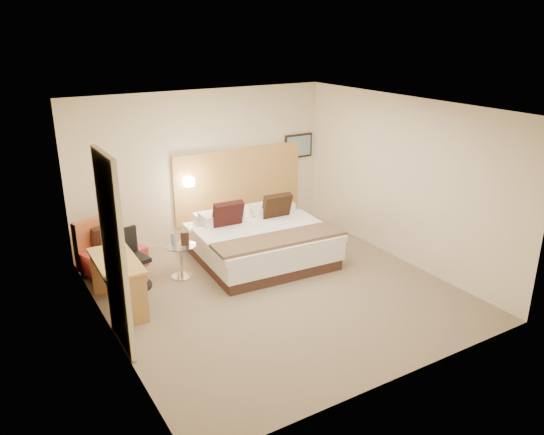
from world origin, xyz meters
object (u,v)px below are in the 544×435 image
lounge_chair (109,252)px  side_table (181,259)px  desk (119,270)px  desk_chair (131,264)px  bed (260,241)px

lounge_chair → side_table: (0.92, -0.71, -0.06)m
side_table → desk: 1.22m
side_table → desk_chair: size_ratio=0.67×
bed → desk_chair: size_ratio=2.43×
lounge_chair → desk: bearing=-97.8°
desk_chair → bed: bearing=-2.9°
bed → lounge_chair: 2.43m
desk → desk_chair: desk_chair is taller
desk_chair → side_table: bearing=-4.6°
side_table → desk: (-1.08, -0.48, 0.28)m
lounge_chair → desk_chair: bearing=-76.4°
lounge_chair → desk: size_ratio=0.88×
side_table → desk: size_ratio=0.50×
bed → side_table: 1.39m
desk → lounge_chair: bearing=82.2°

